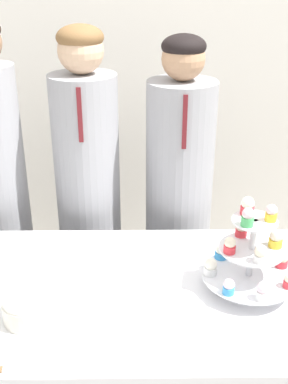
# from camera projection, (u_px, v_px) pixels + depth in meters

# --- Properties ---
(wall_back) EXTENTS (9.00, 0.06, 2.70)m
(wall_back) POSITION_uv_depth(u_px,v_px,m) (106.00, 39.00, 2.57)
(wall_back) COLOR silver
(wall_back) RESTS_ON ground_plane
(table) EXTENTS (1.62, 0.79, 0.71)m
(table) POSITION_uv_depth(u_px,v_px,m) (93.00, 366.00, 1.79)
(table) COLOR white
(table) RESTS_ON ground_plane
(round_cake) EXTENTS (0.23, 0.23, 0.11)m
(round_cake) POSITION_uv_depth(u_px,v_px,m) (29.00, 307.00, 1.47)
(round_cake) COLOR white
(round_cake) RESTS_ON table
(cake_knife) EXTENTS (0.26, 0.03, 0.01)m
(cake_knife) POSITION_uv_depth(u_px,v_px,m) (5.00, 370.00, 1.31)
(cake_knife) COLOR silver
(cake_knife) RESTS_ON table
(cupcake_stand) EXTENTS (0.32, 0.32, 0.32)m
(cupcake_stand) POSITION_uv_depth(u_px,v_px,m) (250.00, 254.00, 1.59)
(cupcake_stand) COLOR silver
(cupcake_stand) RESTS_ON table
(student_0) EXTENTS (0.25, 0.25, 1.53)m
(student_0) POSITION_uv_depth(u_px,v_px,m) (2.00, 198.00, 2.19)
(student_0) COLOR #939399
(student_0) RESTS_ON ground_plane
(student_1) EXTENTS (0.29, 0.29, 1.50)m
(student_1) POSITION_uv_depth(u_px,v_px,m) (89.00, 203.00, 2.21)
(student_1) COLOR #939399
(student_1) RESTS_ON ground_plane
(student_2) EXTENTS (0.30, 0.30, 1.46)m
(student_2) POSITION_uv_depth(u_px,v_px,m) (178.00, 208.00, 2.22)
(student_2) COLOR #939399
(student_2) RESTS_ON ground_plane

